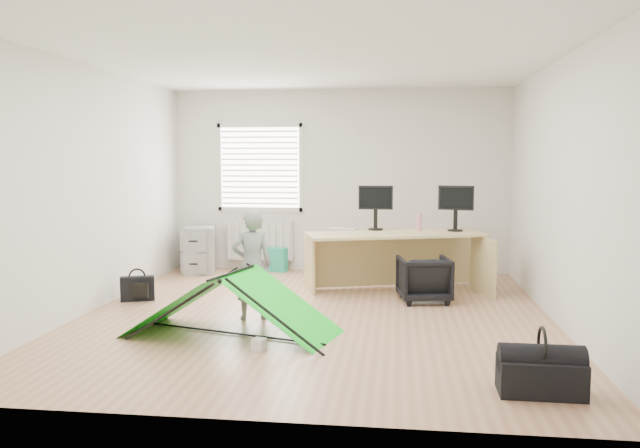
# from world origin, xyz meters

# --- Properties ---
(ground) EXTENTS (5.50, 5.50, 0.00)m
(ground) POSITION_xyz_m (0.00, 0.00, 0.00)
(ground) COLOR tan
(ground) RESTS_ON ground
(back_wall) EXTENTS (5.00, 0.02, 2.70)m
(back_wall) POSITION_xyz_m (0.00, 2.75, 1.35)
(back_wall) COLOR silver
(back_wall) RESTS_ON ground
(window) EXTENTS (1.20, 0.06, 1.20)m
(window) POSITION_xyz_m (-1.20, 2.71, 1.55)
(window) COLOR silver
(window) RESTS_ON back_wall
(radiator) EXTENTS (1.00, 0.12, 0.60)m
(radiator) POSITION_xyz_m (-1.20, 2.67, 0.45)
(radiator) COLOR silver
(radiator) RESTS_ON back_wall
(desk) EXTENTS (2.32, 1.33, 0.75)m
(desk) POSITION_xyz_m (0.84, 1.30, 0.38)
(desk) COLOR tan
(desk) RESTS_ON ground
(filing_cabinet) EXTENTS (0.57, 0.68, 0.68)m
(filing_cabinet) POSITION_xyz_m (-2.04, 2.34, 0.34)
(filing_cabinet) COLOR #919496
(filing_cabinet) RESTS_ON ground
(monitor_left) EXTENTS (0.45, 0.11, 0.43)m
(monitor_left) POSITION_xyz_m (0.58, 1.61, 0.97)
(monitor_left) COLOR black
(monitor_left) RESTS_ON desk
(monitor_right) EXTENTS (0.46, 0.21, 0.43)m
(monitor_right) POSITION_xyz_m (1.61, 1.61, 0.97)
(monitor_right) COLOR black
(monitor_right) RESTS_ON desk
(keyboard) EXTENTS (0.41, 0.25, 0.02)m
(keyboard) POSITION_xyz_m (0.15, 1.59, 0.76)
(keyboard) COLOR beige
(keyboard) RESTS_ON desk
(thermos) EXTENTS (0.08, 0.08, 0.22)m
(thermos) POSITION_xyz_m (1.15, 1.62, 0.87)
(thermos) COLOR #D17589
(thermos) RESTS_ON desk
(office_chair) EXTENTS (0.67, 0.68, 0.54)m
(office_chair) POSITION_xyz_m (1.19, 0.81, 0.27)
(office_chair) COLOR black
(office_chair) RESTS_ON ground
(person) EXTENTS (0.49, 0.40, 1.16)m
(person) POSITION_xyz_m (-0.64, -0.23, 0.58)
(person) COLOR gray
(person) RESTS_ON ground
(kite) EXTENTS (2.10, 1.34, 0.60)m
(kite) POSITION_xyz_m (-0.69, -0.84, 0.30)
(kite) COLOR #15DF22
(kite) RESTS_ON ground
(storage_crate) EXTENTS (0.54, 0.42, 0.27)m
(storage_crate) POSITION_xyz_m (1.19, 0.83, 0.13)
(storage_crate) COLOR white
(storage_crate) RESTS_ON ground
(tote_bag) EXTENTS (0.32, 0.21, 0.35)m
(tote_bag) POSITION_xyz_m (-0.92, 2.55, 0.18)
(tote_bag) COLOR #23A581
(tote_bag) RESTS_ON ground
(laptop_bag) EXTENTS (0.41, 0.25, 0.29)m
(laptop_bag) POSITION_xyz_m (-2.19, 0.43, 0.15)
(laptop_bag) COLOR black
(laptop_bag) RESTS_ON ground
(white_box) EXTENTS (0.13, 0.13, 0.11)m
(white_box) POSITION_xyz_m (-0.33, -1.29, 0.05)
(white_box) COLOR silver
(white_box) RESTS_ON ground
(duffel_bag) EXTENTS (0.60, 0.31, 0.26)m
(duffel_bag) POSITION_xyz_m (1.90, -2.05, 0.13)
(duffel_bag) COLOR black
(duffel_bag) RESTS_ON ground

